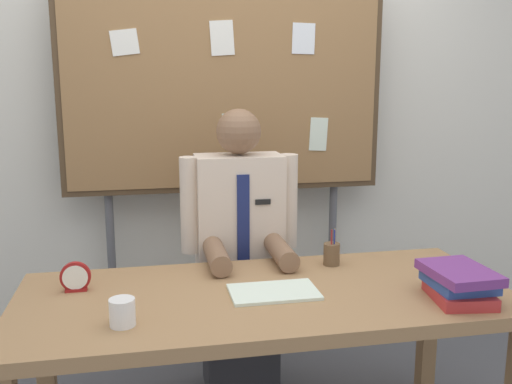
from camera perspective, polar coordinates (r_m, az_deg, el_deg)
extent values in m
cube|color=silver|center=(3.20, -3.62, 8.41)|extent=(6.40, 0.08, 2.70)
cube|color=#9E754C|center=(2.18, 0.91, -10.63)|extent=(1.85, 0.79, 0.05)
cube|color=#9E754C|center=(2.62, -20.36, -16.05)|extent=(0.07, 0.07, 0.67)
cube|color=#9E754C|center=(2.89, 16.83, -13.17)|extent=(0.07, 0.07, 0.67)
cube|color=#2D2D33|center=(2.89, -1.63, -15.21)|extent=(0.34, 0.30, 0.44)
cube|color=beige|center=(2.68, -1.70, -3.99)|extent=(0.40, 0.22, 0.73)
sphere|color=brown|center=(2.60, -1.76, 6.11)|extent=(0.21, 0.21, 0.21)
cylinder|color=beige|center=(2.60, -6.65, -1.32)|extent=(0.09, 0.09, 0.44)
cylinder|color=beige|center=(2.68, 3.22, -0.90)|extent=(0.09, 0.09, 0.44)
cylinder|color=brown|center=(2.43, -3.95, -6.42)|extent=(0.09, 0.30, 0.09)
cylinder|color=brown|center=(2.47, 2.53, -6.04)|extent=(0.09, 0.30, 0.09)
cube|color=navy|center=(2.56, -1.28, -3.48)|extent=(0.06, 0.01, 0.47)
cube|color=black|center=(2.55, 0.70, -1.01)|extent=(0.07, 0.01, 0.02)
cube|color=#4C3823|center=(3.00, -3.13, 10.86)|extent=(1.69, 0.05, 1.13)
cube|color=olive|center=(2.99, -3.10, 10.86)|extent=(1.63, 0.04, 1.07)
cylinder|color=#59595E|center=(3.18, -14.22, -8.05)|extent=(0.04, 0.04, 0.95)
cylinder|color=#59595E|center=(3.34, 7.61, -6.83)|extent=(0.04, 0.04, 0.95)
cube|color=white|center=(2.94, -13.07, 14.45)|extent=(0.14, 0.00, 0.14)
cube|color=white|center=(3.06, 4.80, 15.11)|extent=(0.12, 0.00, 0.16)
cube|color=silver|center=(3.09, 6.30, 5.79)|extent=(0.11, 0.00, 0.18)
cube|color=white|center=(2.97, -3.43, 15.19)|extent=(0.13, 0.00, 0.18)
cube|color=silver|center=(2.98, -2.15, 6.20)|extent=(0.13, 0.00, 0.18)
cube|color=#B22D2D|center=(2.21, 19.74, -9.65)|extent=(0.23, 0.27, 0.04)
cube|color=#2D4C99|center=(2.21, 19.73, -8.43)|extent=(0.21, 0.23, 0.04)
cube|color=#72337F|center=(2.18, 19.74, -7.63)|extent=(0.21, 0.28, 0.03)
cube|color=silver|center=(2.15, 1.79, -10.00)|extent=(0.33, 0.21, 0.01)
cylinder|color=maroon|center=(2.26, -17.68, -8.10)|extent=(0.11, 0.02, 0.11)
cylinder|color=white|center=(2.25, -17.72, -8.20)|extent=(0.09, 0.00, 0.09)
cube|color=maroon|center=(2.28, -17.61, -9.30)|extent=(0.08, 0.04, 0.01)
cylinder|color=white|center=(1.93, -13.28, -11.67)|extent=(0.08, 0.08, 0.09)
cylinder|color=brown|center=(2.47, 7.60, -6.21)|extent=(0.07, 0.07, 0.09)
cylinder|color=#263399|center=(2.45, 7.87, -5.37)|extent=(0.01, 0.01, 0.15)
cylinder|color=maroon|center=(2.45, 7.58, -5.40)|extent=(0.01, 0.01, 0.15)
cylinder|color=gold|center=(2.46, 7.90, -5.32)|extent=(0.01, 0.01, 0.15)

